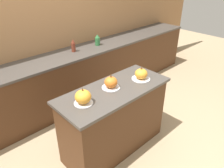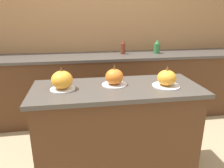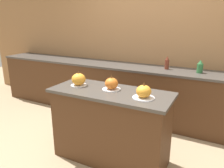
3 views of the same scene
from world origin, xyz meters
TOP-DOWN VIEW (x-y plane):
  - ground_plane at (0.00, 0.00)m, footprint 12.00×12.00m
  - wall_back at (0.00, 1.58)m, footprint 8.00×0.06m
  - kitchen_island at (0.00, 0.00)m, footprint 1.41×0.59m
  - back_counter at (0.00, 1.25)m, footprint 6.00×0.60m
  - pumpkin_cake_left at (-0.44, 0.01)m, footprint 0.20×0.20m
  - pumpkin_cake_center at (-0.01, 0.05)m, footprint 0.21×0.21m
  - pumpkin_cake_right at (0.41, -0.05)m, footprint 0.23×0.23m
  - bottle_tall at (0.32, 1.28)m, footprint 0.07×0.07m
  - bottle_short at (0.81, 1.27)m, footprint 0.09×0.09m

SIDE VIEW (x-z plane):
  - ground_plane at x=0.00m, z-range 0.00..0.00m
  - kitchen_island at x=0.00m, z-range 0.00..0.89m
  - back_counter at x=0.00m, z-range 0.00..0.92m
  - pumpkin_cake_right at x=0.41m, z-range 0.87..1.04m
  - pumpkin_cake_center at x=-0.01m, z-range 0.87..1.05m
  - pumpkin_cake_left at x=-0.44m, z-range 0.87..1.06m
  - bottle_short at x=0.81m, z-range 0.91..1.10m
  - bottle_tall at x=0.32m, z-range 0.91..1.12m
  - wall_back at x=0.00m, z-range 0.00..2.50m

